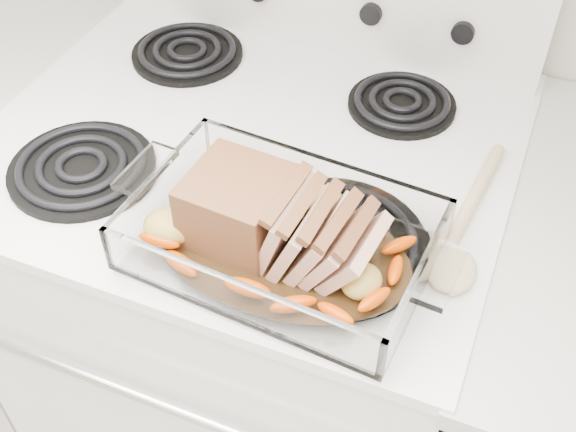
% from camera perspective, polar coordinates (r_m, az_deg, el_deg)
% --- Properties ---
extents(electric_range, '(0.78, 0.70, 1.12)m').
position_cam_1_polar(electric_range, '(1.42, -2.31, -8.00)').
color(electric_range, white).
rests_on(electric_range, ground).
extents(baking_dish, '(0.36, 0.24, 0.07)m').
position_cam_1_polar(baking_dish, '(0.90, -0.48, -2.14)').
color(baking_dish, white).
rests_on(baking_dish, electric_range).
extents(pork_roast, '(0.24, 0.12, 0.09)m').
position_cam_1_polar(pork_roast, '(0.88, -1.91, -0.21)').
color(pork_roast, brown).
rests_on(pork_roast, baking_dish).
extents(roast_vegetables, '(0.34, 0.18, 0.04)m').
position_cam_1_polar(roast_vegetables, '(0.91, 0.12, -0.28)').
color(roast_vegetables, '#F24900').
rests_on(roast_vegetables, baking_dish).
extents(wooden_spoon, '(0.06, 0.29, 0.02)m').
position_cam_1_polar(wooden_spoon, '(0.95, 13.52, -1.64)').
color(wooden_spoon, beige).
rests_on(wooden_spoon, electric_range).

